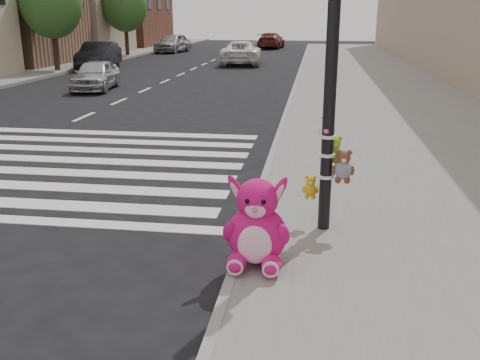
% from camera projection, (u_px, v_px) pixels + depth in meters
% --- Properties ---
extents(ground, '(120.00, 120.00, 0.00)m').
position_uv_depth(ground, '(95.00, 286.00, 6.11)').
color(ground, black).
rests_on(ground, ground).
extents(sidewalk_near, '(7.00, 80.00, 0.14)m').
position_uv_depth(sidewalk_near, '(408.00, 123.00, 14.88)').
color(sidewalk_near, slate).
rests_on(sidewalk_near, ground).
extents(curb_edge, '(0.12, 80.00, 0.15)m').
position_uv_depth(curb_edge, '(284.00, 120.00, 15.34)').
color(curb_edge, gray).
rests_on(curb_edge, ground).
extents(signal_pole, '(0.69, 0.50, 4.00)m').
position_uv_depth(signal_pole, '(331.00, 112.00, 6.95)').
color(signal_pole, black).
rests_on(signal_pole, sidewalk_near).
extents(tree_far_b, '(3.20, 3.20, 5.44)m').
position_uv_depth(tree_far_b, '(51.00, 0.00, 27.32)').
color(tree_far_b, '#382619').
rests_on(tree_far_b, sidewalk_far).
extents(tree_far_c, '(3.20, 3.20, 5.44)m').
position_uv_depth(tree_far_c, '(125.00, 4.00, 37.72)').
color(tree_far_c, '#382619').
rests_on(tree_far_c, sidewalk_far).
extents(pink_bunny, '(0.78, 0.80, 1.11)m').
position_uv_depth(pink_bunny, '(257.00, 228.00, 6.23)').
color(pink_bunny, '#D81271').
rests_on(pink_bunny, sidewalk_near).
extents(red_teddy, '(0.16, 0.13, 0.20)m').
position_uv_depth(red_teddy, '(263.00, 229.00, 7.14)').
color(red_teddy, '#A91035').
rests_on(red_teddy, sidewalk_near).
extents(car_silver_far, '(1.90, 3.73, 1.22)m').
position_uv_depth(car_silver_far, '(95.00, 75.00, 21.77)').
color(car_silver_far, '#B5B5BA').
rests_on(car_silver_far, ground).
extents(car_dark_far, '(2.12, 4.69, 1.49)m').
position_uv_depth(car_dark_far, '(99.00, 55.00, 30.18)').
color(car_dark_far, black).
rests_on(car_dark_far, ground).
extents(car_white_near, '(2.76, 5.26, 1.41)m').
position_uv_depth(car_white_near, '(241.00, 53.00, 32.77)').
color(car_white_near, white).
rests_on(car_white_near, ground).
extents(car_maroon_near, '(2.33, 4.93, 1.39)m').
position_uv_depth(car_maroon_near, '(271.00, 41.00, 48.09)').
color(car_maroon_near, maroon).
rests_on(car_maroon_near, ground).
extents(car_silver_deep, '(2.45, 4.67, 1.52)m').
position_uv_depth(car_silver_deep, '(173.00, 43.00, 43.02)').
color(car_silver_deep, '#A8A8AC').
rests_on(car_silver_deep, ground).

